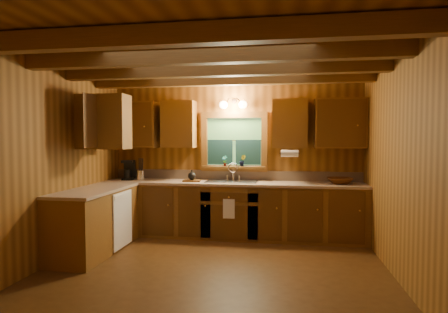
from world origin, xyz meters
The scene contains 20 objects.
room centered at (0.00, 0.00, 1.30)m, with size 4.20×4.20×4.20m.
ceiling_beams centered at (0.00, 0.00, 2.49)m, with size 4.20×2.54×0.18m.
base_cabinets centered at (-0.49, 1.28, 0.43)m, with size 4.20×2.22×0.86m.
countertop centered at (-0.48, 1.29, 0.88)m, with size 4.20×2.24×0.04m.
backsplash centered at (0.00, 1.89, 0.98)m, with size 4.20×0.02×0.16m, color tan.
dishwasher_panel centered at (-1.47, 0.68, 0.43)m, with size 0.02×0.60×0.80m, color white.
upper_cabinets centered at (-0.56, 1.42, 1.84)m, with size 4.19×1.77×0.78m.
window centered at (0.00, 1.87, 1.53)m, with size 1.12×0.08×1.00m.
window_sill centered at (0.00, 1.82, 1.12)m, with size 1.06×0.14×0.04m, color brown.
wall_sconce centered at (0.00, 1.75, 2.16)m, with size 0.45×0.21×0.17m.
paper_towel_roll centered at (0.92, 1.53, 1.37)m, with size 0.11×0.11×0.27m, color white.
dish_towel centered at (0.00, 1.26, 0.52)m, with size 0.18×0.01×0.30m, color white.
sink centered at (0.00, 1.60, 0.86)m, with size 0.82×0.48×0.43m.
coffee_maker centered at (-1.80, 1.66, 1.06)m, with size 0.19×0.24×0.33m.
utensil_crock centered at (-1.57, 1.62, 0.99)m, with size 0.13×0.13×0.37m.
cutting_board centered at (-0.65, 1.54, 0.91)m, with size 0.28×0.20×0.03m, color #4E2E10.
teakettle centered at (-0.65, 1.54, 0.99)m, with size 0.13×0.13×0.17m.
wicker_basket centered at (1.69, 1.60, 0.95)m, with size 0.39×0.39×0.10m, color #48230C.
potted_plant_left centered at (-0.15, 1.80, 1.23)m, with size 0.09×0.06×0.18m, color #4E2E10.
potted_plant_right centered at (0.15, 1.81, 1.24)m, with size 0.11×0.09×0.19m, color #4E2E10.
Camera 1 is at (0.83, -4.32, 1.60)m, focal length 29.65 mm.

